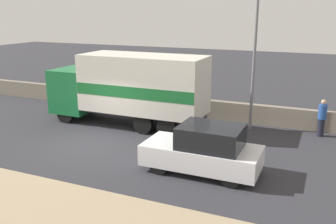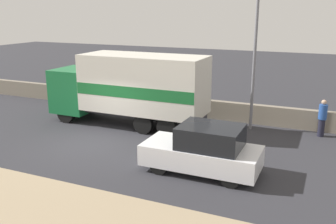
# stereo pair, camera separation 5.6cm
# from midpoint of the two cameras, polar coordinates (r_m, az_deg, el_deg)

# --- Properties ---
(ground_plane) EXTENTS (80.00, 80.00, 0.00)m
(ground_plane) POSITION_cam_midpoint_polar(r_m,az_deg,el_deg) (16.26, -11.22, -4.74)
(ground_plane) COLOR #2D2D33
(stone_wall_backdrop) EXTENTS (60.00, 0.35, 0.97)m
(stone_wall_backdrop) POSITION_cam_midpoint_polar(r_m,az_deg,el_deg) (20.84, -2.34, 1.39)
(stone_wall_backdrop) COLOR gray
(stone_wall_backdrop) RESTS_ON ground_plane
(street_lamp) EXTENTS (0.56, 0.28, 7.78)m
(street_lamp) POSITION_cam_midpoint_polar(r_m,az_deg,el_deg) (17.52, 13.34, 11.51)
(street_lamp) COLOR slate
(street_lamp) RESTS_ON ground_plane
(box_truck) EXTENTS (7.85, 2.35, 3.47)m
(box_truck) POSITION_cam_midpoint_polar(r_m,az_deg,el_deg) (18.08, -5.50, 3.83)
(box_truck) COLOR #196B38
(box_truck) RESTS_ON ground_plane
(car_hatchback) EXTENTS (4.05, 1.80, 1.72)m
(car_hatchback) POSITION_cam_midpoint_polar(r_m,az_deg,el_deg) (13.02, 5.64, -5.76)
(car_hatchback) COLOR silver
(car_hatchback) RESTS_ON ground_plane
(pedestrian) EXTENTS (0.37, 0.37, 1.68)m
(pedestrian) POSITION_cam_midpoint_polar(r_m,az_deg,el_deg) (17.96, 22.54, -0.78)
(pedestrian) COLOR #1E1E2D
(pedestrian) RESTS_ON ground_plane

